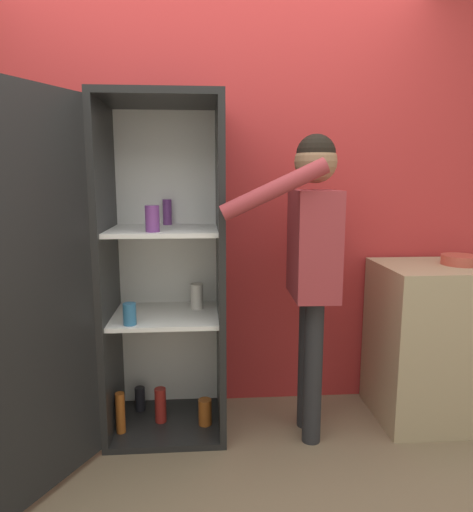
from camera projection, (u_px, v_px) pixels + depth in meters
ground_plane at (219, 501)px, 2.02m from camera, size 12.00×12.00×0.00m
wall_back at (212, 201)px, 2.77m from camera, size 7.00×0.06×2.55m
refrigerator at (139, 276)px, 2.39m from camera, size 0.99×1.12×1.83m
person at (312, 248)px, 2.39m from camera, size 0.62×0.52×1.63m
counter at (445, 342)px, 2.68m from camera, size 0.80×0.55×0.92m
bowl at (461, 260)px, 2.60m from camera, size 0.22×0.22×0.05m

